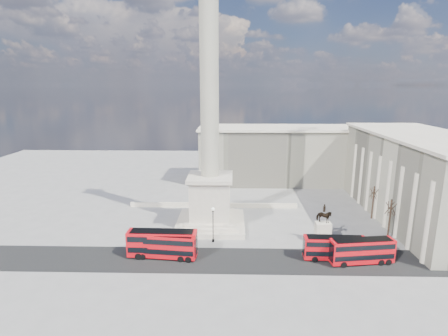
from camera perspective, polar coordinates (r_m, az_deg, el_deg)
ground at (r=69.61m, az=-2.45°, el=-10.89°), size 180.00×180.00×0.00m
asphalt_road at (r=60.49m, az=1.78°, el=-14.83°), size 120.00×9.00×0.01m
nelsons_column at (r=70.23m, az=-2.29°, el=0.47°), size 14.00×14.00×49.85m
balustrade_wall at (r=84.24m, az=-1.73°, el=-6.08°), size 40.00×0.60×1.10m
building_east at (r=85.94m, az=29.50°, el=-1.35°), size 19.00×46.00×18.60m
building_northeast at (r=106.42m, az=9.78°, el=2.19°), size 51.00×17.00×16.60m
red_bus_a at (r=61.38m, az=-9.96°, el=-12.01°), size 11.75×3.02×4.74m
red_bus_b at (r=61.06m, az=-9.58°, el=-12.35°), size 10.90×3.56×4.34m
red_bus_c at (r=62.54m, az=17.62°, el=-12.31°), size 10.16×2.66×4.09m
red_bus_d at (r=62.82m, az=21.61°, el=-12.45°), size 10.67×3.77×4.24m
victorian_lamp at (r=65.28m, az=-1.80°, el=-8.77°), size 0.58×0.58×6.77m
equestrian_statue at (r=68.29m, az=15.85°, el=-9.59°), size 3.51×2.63×7.43m
bare_tree_near at (r=71.90m, az=25.61°, el=-5.72°), size 1.94×1.94×8.50m
bare_tree_mid at (r=81.08m, az=25.47°, el=-4.12°), size 2.02×2.02×7.66m
bare_tree_far at (r=82.37m, az=23.29°, el=-3.59°), size 1.90×1.90×7.75m
pedestrian_walking at (r=66.80m, az=17.27°, el=-11.74°), size 0.76×0.59×1.83m
pedestrian_standing at (r=65.62m, az=17.30°, el=-12.24°), size 0.91×0.73×1.77m
pedestrian_crossing at (r=66.29m, az=14.70°, el=-11.73°), size 0.61×1.17×1.91m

